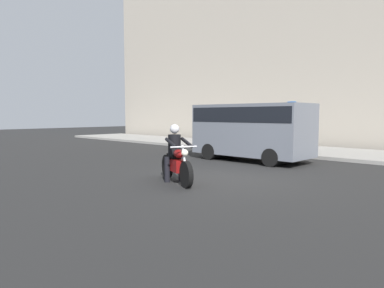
% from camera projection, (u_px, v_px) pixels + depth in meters
% --- Properties ---
extents(ground_plane, '(80.00, 80.00, 0.00)m').
position_uv_depth(ground_plane, '(227.00, 178.00, 9.96)').
color(ground_plane, black).
extents(sidewalk_slab, '(40.00, 4.40, 0.14)m').
position_uv_depth(sidewalk_slab, '(338.00, 153.00, 15.70)').
color(sidewalk_slab, gray).
rests_on(sidewalk_slab, ground_plane).
extents(building_facade, '(40.00, 1.40, 14.83)m').
position_uv_depth(building_facade, '(369.00, 2.00, 17.53)').
color(building_facade, '#A89E8E').
rests_on(building_facade, ground_plane).
extents(motorcycle_with_rider_black_leather, '(2.03, 1.06, 1.55)m').
position_uv_depth(motorcycle_with_rider_black_leather, '(176.00, 159.00, 9.26)').
color(motorcycle_with_rider_black_leather, black).
rests_on(motorcycle_with_rider_black_leather, ground_plane).
extents(parked_van_slate_gray, '(4.56, 1.96, 2.20)m').
position_uv_depth(parked_van_slate_gray, '(251.00, 128.00, 13.61)').
color(parked_van_slate_gray, slate).
rests_on(parked_van_slate_gray, ground_plane).
extents(street_sign_post, '(0.44, 0.08, 2.32)m').
position_uv_depth(street_sign_post, '(292.00, 120.00, 16.76)').
color(street_sign_post, gray).
rests_on(street_sign_post, sidewalk_slab).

